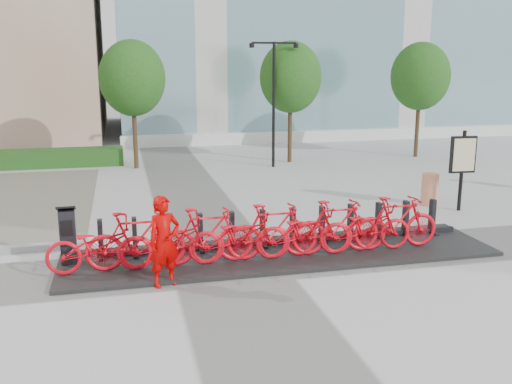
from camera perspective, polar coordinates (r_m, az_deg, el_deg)
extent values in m
plane|color=#AEAEAE|center=(12.28, -2.94, -7.24)|extent=(120.00, 120.00, 0.00)
cube|color=#24421D|center=(25.02, -20.02, 3.20)|extent=(6.00, 1.20, 0.70)
cylinder|color=#442C17|center=(23.51, -12.02, 5.95)|extent=(0.18, 0.18, 3.00)
ellipsoid|color=#113C13|center=(23.36, -12.27, 11.07)|extent=(2.60, 2.60, 2.99)
cylinder|color=#442C17|center=(24.54, 3.41, 6.49)|extent=(0.18, 0.18, 3.00)
ellipsoid|color=#113C13|center=(24.40, 3.48, 11.40)|extent=(2.60, 2.60, 2.99)
cylinder|color=#442C17|center=(26.89, 15.83, 6.59)|extent=(0.18, 0.18, 3.00)
ellipsoid|color=#113C13|center=(26.76, 16.11, 11.06)|extent=(2.60, 2.60, 2.99)
cylinder|color=black|center=(23.22, 1.78, 8.62)|extent=(0.12, 0.12, 5.00)
cube|color=black|center=(23.05, 0.70, 14.69)|extent=(0.90, 0.08, 0.08)
cube|color=black|center=(23.29, 2.92, 14.66)|extent=(0.90, 0.08, 0.08)
cylinder|color=black|center=(22.94, -0.42, 14.45)|extent=(0.20, 0.20, 0.18)
cylinder|color=black|center=(23.41, 4.01, 14.39)|extent=(0.20, 0.20, 0.18)
cube|color=black|center=(12.82, 2.57, -6.16)|extent=(9.60, 2.40, 0.08)
imported|color=red|center=(11.86, -15.42, -5.22)|extent=(2.08, 0.73, 1.10)
imported|color=red|center=(11.83, -11.95, -4.77)|extent=(2.02, 0.57, 1.22)
imported|color=red|center=(11.89, -8.45, -4.85)|extent=(2.08, 0.73, 1.10)
imported|color=red|center=(11.94, -5.01, -4.37)|extent=(2.02, 0.57, 1.22)
imported|color=red|center=(12.08, -1.62, -4.42)|extent=(2.08, 0.73, 1.10)
imported|color=red|center=(12.22, 1.69, -3.92)|extent=(2.02, 0.57, 1.22)
imported|color=red|center=(12.44, 4.90, -3.95)|extent=(2.08, 0.73, 1.10)
imported|color=red|center=(12.66, 8.01, -3.44)|extent=(2.02, 0.57, 1.22)
imported|color=red|center=(12.95, 10.97, -3.46)|extent=(2.08, 0.73, 1.10)
imported|color=red|center=(13.24, 13.83, -2.97)|extent=(2.02, 0.57, 1.22)
cube|color=black|center=(12.55, -18.28, -4.28)|extent=(0.33, 0.29, 1.16)
cube|color=black|center=(12.39, -18.48, -1.55)|extent=(0.40, 0.34, 0.15)
cube|color=black|center=(12.34, -18.41, -3.47)|extent=(0.23, 0.03, 0.32)
imported|color=#BB0000|center=(11.02, -9.16, -4.90)|extent=(0.76, 0.63, 1.77)
cylinder|color=#E33B00|center=(17.90, 16.97, 0.26)|extent=(0.67, 0.67, 0.96)
cylinder|color=black|center=(17.39, 19.87, 1.99)|extent=(0.11, 0.11, 2.33)
cube|color=black|center=(17.31, 19.99, 3.54)|extent=(0.77, 0.15, 1.06)
cube|color=beige|center=(17.26, 20.11, 3.51)|extent=(0.66, 0.06, 0.93)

